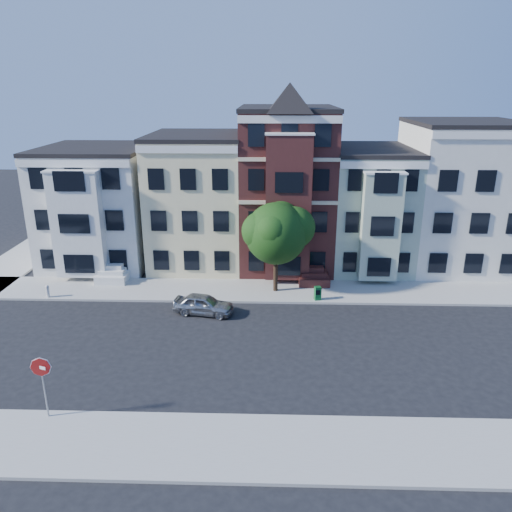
{
  "coord_description": "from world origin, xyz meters",
  "views": [
    {
      "loc": [
        -1.21,
        -24.42,
        13.87
      ],
      "look_at": [
        -2.06,
        3.57,
        4.2
      ],
      "focal_mm": 35.0,
      "sensor_mm": 36.0,
      "label": 1
    }
  ],
  "objects_px": {
    "parked_car": "(203,304)",
    "stop_sign": "(43,384)",
    "street_tree": "(276,238)",
    "fire_hydrant": "(48,292)",
    "newspaper_box": "(318,293)"
  },
  "relations": [
    {
      "from": "parked_car",
      "to": "stop_sign",
      "type": "relative_size",
      "value": 1.17
    },
    {
      "from": "stop_sign",
      "to": "street_tree",
      "type": "bearing_deg",
      "value": 72.09
    },
    {
      "from": "street_tree",
      "to": "parked_car",
      "type": "xyz_separation_m",
      "value": [
        -4.59,
        -3.57,
        -3.38
      ]
    },
    {
      "from": "street_tree",
      "to": "newspaper_box",
      "type": "bearing_deg",
      "value": -27.91
    },
    {
      "from": "street_tree",
      "to": "parked_car",
      "type": "relative_size",
      "value": 2.03
    },
    {
      "from": "fire_hydrant",
      "to": "stop_sign",
      "type": "relative_size",
      "value": 0.21
    },
    {
      "from": "newspaper_box",
      "to": "stop_sign",
      "type": "height_order",
      "value": "stop_sign"
    },
    {
      "from": "stop_sign",
      "to": "parked_car",
      "type": "bearing_deg",
      "value": 80.32
    },
    {
      "from": "street_tree",
      "to": "fire_hydrant",
      "type": "relative_size",
      "value": 11.19
    },
    {
      "from": "parked_car",
      "to": "stop_sign",
      "type": "distance_m",
      "value": 12.1
    },
    {
      "from": "fire_hydrant",
      "to": "stop_sign",
      "type": "height_order",
      "value": "stop_sign"
    },
    {
      "from": "newspaper_box",
      "to": "stop_sign",
      "type": "relative_size",
      "value": 0.28
    },
    {
      "from": "fire_hydrant",
      "to": "stop_sign",
      "type": "bearing_deg",
      "value": -66.74
    },
    {
      "from": "street_tree",
      "to": "fire_hydrant",
      "type": "xyz_separation_m",
      "value": [
        -15.46,
        -1.63,
        -3.53
      ]
    },
    {
      "from": "parked_car",
      "to": "street_tree",
      "type": "bearing_deg",
      "value": -41.82
    }
  ]
}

